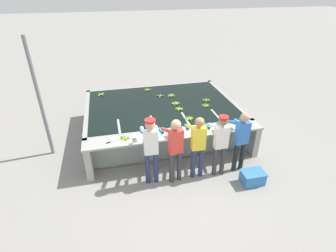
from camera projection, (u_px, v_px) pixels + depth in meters
The scene contains 21 objects.
ground_plane at pixel (178, 169), 6.75m from camera, with size 80.00×80.00×0.00m, color gray.
wash_tank at pixel (161, 117), 8.30m from camera, with size 4.56×3.32×0.92m.
work_ledge at pixel (177, 143), 6.62m from camera, with size 4.56×0.45×0.92m.
worker_0 at pixel (151, 145), 5.86m from camera, with size 0.43×0.73×1.69m.
worker_1 at pixel (175, 145), 5.92m from camera, with size 0.48×0.74×1.66m.
worker_2 at pixel (198, 142), 6.08m from camera, with size 0.43×0.72×1.63m.
worker_3 at pixel (220, 140), 6.15m from camera, with size 0.40×0.71×1.61m.
worker_4 at pixel (241, 137), 6.31m from camera, with size 0.45×0.73×1.61m.
banana_bunch_floating_0 at pixel (189, 118), 7.19m from camera, with size 0.28×0.28×0.08m.
banana_bunch_floating_1 at pixel (147, 90), 9.07m from camera, with size 0.27×0.28×0.08m.
banana_bunch_floating_2 at pixel (179, 109), 7.73m from camera, with size 0.28×0.27×0.08m.
banana_bunch_floating_3 at pixel (206, 105), 7.93m from camera, with size 0.28×0.28×0.08m.
banana_bunch_floating_4 at pixel (206, 100), 8.29m from camera, with size 0.28×0.28×0.08m.
banana_bunch_floating_5 at pixel (171, 95), 8.62m from camera, with size 0.27×0.28×0.08m.
banana_bunch_floating_6 at pixel (175, 103), 8.07m from camera, with size 0.28×0.28×0.08m.
banana_bunch_floating_7 at pixel (160, 96), 8.59m from camera, with size 0.28×0.28×0.08m.
banana_bunch_floating_8 at pixel (101, 94), 8.69m from camera, with size 0.23×0.23×0.08m.
banana_bunch_ledge_0 at pixel (125, 138), 6.30m from camera, with size 0.28×0.28×0.08m.
knife_0 at pixel (111, 142), 6.16m from camera, with size 0.34×0.14×0.02m.
crate at pixel (253, 177), 6.22m from camera, with size 0.55×0.39×0.32m.
support_post_left at pixel (40, 101), 6.61m from camera, with size 0.09×0.09×3.20m.
Camera 1 is at (-1.50, -5.14, 4.26)m, focal length 28.00 mm.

